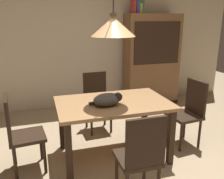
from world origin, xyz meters
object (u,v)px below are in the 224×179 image
Objects in this scene: chair_right_side at (189,110)px; pendant_lamp at (113,26)px; book_blue_wide at (136,7)px; book_yellow_short at (139,9)px; chair_far_back at (97,99)px; chair_left_side at (19,131)px; book_red_tall at (133,6)px; book_green_slim at (142,6)px; dining_table at (113,109)px; cat_sleeping at (108,99)px; chair_near_front at (141,155)px; hutch_bookcase at (151,62)px.

chair_right_side is 0.72× the size of pendant_lamp.
book_blue_wide is 0.07m from book_yellow_short.
book_yellow_short reaches higher than chair_right_side.
book_blue_wide is at bearing 41.63° from chair_far_back.
chair_far_back is at bearing 90.28° from pendant_lamp.
chair_right_side is 1.00× the size of chair_left_side.
pendant_lamp is 2.05m from book_red_tall.
book_red_tall is (0.95, 1.78, 0.33)m from pendant_lamp.
book_green_slim reaches higher than book_yellow_short.
book_yellow_short reaches higher than dining_table.
cat_sleeping is at bearing -119.03° from book_red_tall.
chair_right_side is 1.61m from pendant_lamp.
dining_table is at bearing -121.19° from book_yellow_short.
chair_far_back is at bearing 90.13° from chair_near_front.
book_red_tall is 0.07m from book_blue_wide.
chair_left_side is at bearing -139.23° from book_red_tall.
pendant_lamp is 0.70× the size of hutch_bookcase.
book_green_slim reaches higher than cat_sleeping.
dining_table is 1.14m from chair_right_side.
book_blue_wide is (-0.11, 1.78, 1.46)m from chair_right_side.
chair_far_back is 3.88× the size of book_blue_wide.
book_green_slim is at bearing 66.97° from chair_near_front.
chair_right_side is 3.58× the size of book_green_slim.
pendant_lamp reaches higher than book_blue_wide.
chair_near_front is 0.72× the size of pendant_lamp.
dining_table is 0.89m from chair_near_front.
book_green_slim is (0.05, 0.00, 0.04)m from book_yellow_short.
chair_near_front is 1.42m from chair_left_side.
book_yellow_short reaches higher than chair_left_side.
hutch_bookcase is at bearing 81.84° from chair_right_side.
book_green_slim reaches higher than book_blue_wide.
book_green_slim is at bearing 57.63° from pendant_lamp.
pendant_lamp is at bearing -119.64° from book_blue_wide.
chair_right_side is 2.32m from book_red_tall.
chair_left_side is (-1.13, -0.01, -0.14)m from dining_table.
book_green_slim reaches higher than chair_far_back.
book_red_tall is at bearing 61.91° from pendant_lamp.
chair_far_back is 4.65× the size of book_yellow_short.
chair_near_front is at bearing -110.88° from book_blue_wide.
chair_left_side is at bearing -141.71° from chair_far_back.
book_red_tall is 0.14m from book_yellow_short.
chair_right_side is 2.26m from chair_left_side.
chair_right_side reaches higher than cat_sleeping.
hutch_bookcase is (1.38, 1.78, 0.24)m from dining_table.
chair_near_front is (-0.00, -0.88, -0.14)m from dining_table.
hutch_bookcase is at bearing 52.21° from dining_table.
pendant_lamp is 5.00× the size of book_green_slim.
chair_right_side is 0.50× the size of hutch_bookcase.
chair_near_front is at bearing -37.64° from chair_left_side.
hutch_bookcase is at bearing 33.13° from chair_far_back.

